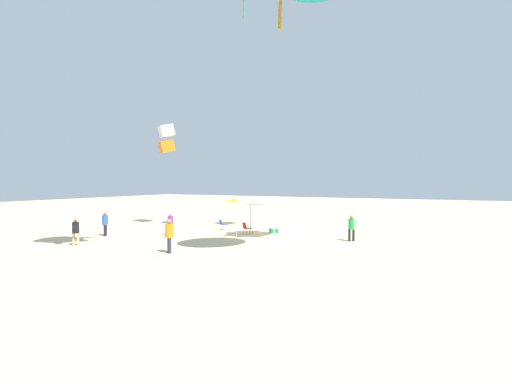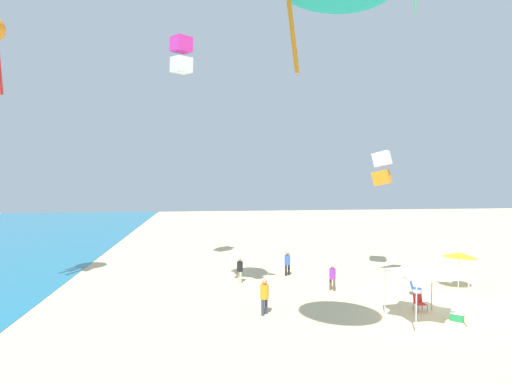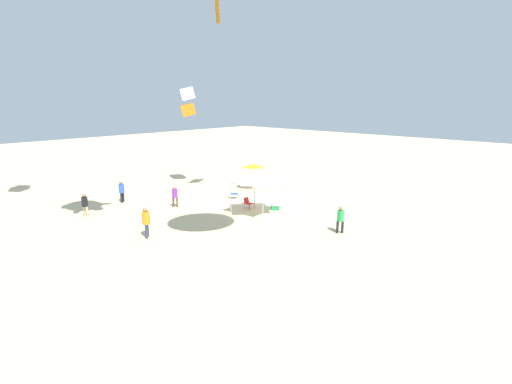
% 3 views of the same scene
% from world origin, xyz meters
% --- Properties ---
extents(ground, '(120.00, 120.00, 0.10)m').
position_xyz_m(ground, '(0.00, 0.00, -0.05)').
color(ground, beige).
extents(canopy_tent, '(3.11, 3.14, 2.75)m').
position_xyz_m(canopy_tent, '(-2.53, 2.45, 2.51)').
color(canopy_tent, '#B7B7BC').
rests_on(canopy_tent, ground).
extents(beach_umbrella, '(2.07, 2.07, 2.39)m').
position_xyz_m(beach_umbrella, '(2.80, -2.71, 2.15)').
color(beach_umbrella, silver).
rests_on(beach_umbrella, ground).
extents(folding_chair_facing_ocean, '(0.78, 0.81, 0.82)m').
position_xyz_m(folding_chair_facing_ocean, '(1.79, 0.78, 0.47)').
color(folding_chair_facing_ocean, black).
rests_on(folding_chair_facing_ocean, ground).
extents(folding_chair_near_cooler, '(0.63, 0.55, 0.82)m').
position_xyz_m(folding_chair_near_cooler, '(-1.04, 1.95, 0.47)').
color(folding_chair_near_cooler, black).
rests_on(folding_chair_near_cooler, ground).
extents(cooler_box, '(0.72, 0.74, 0.40)m').
position_xyz_m(cooler_box, '(-2.76, 0.85, 0.20)').
color(cooler_box, '#1E8C4C').
rests_on(cooler_box, ground).
extents(person_watching_sky, '(0.39, 0.39, 1.65)m').
position_xyz_m(person_watching_sky, '(3.23, 5.43, 0.97)').
color(person_watching_sky, brown).
rests_on(person_watching_sky, ground).
extents(person_far_stroller, '(0.44, 0.40, 1.67)m').
position_xyz_m(person_far_stroller, '(5.79, 11.02, 0.98)').
color(person_far_stroller, '#C6B28C').
rests_on(person_far_stroller, ground).
extents(person_kite_handler, '(0.40, 0.40, 1.69)m').
position_xyz_m(person_kite_handler, '(-8.73, 1.87, 0.99)').
color(person_kite_handler, black).
rests_on(person_kite_handler, ground).
extents(person_near_umbrella, '(0.44, 0.44, 1.85)m').
position_xyz_m(person_near_umbrella, '(-0.77, 10.23, 1.08)').
color(person_near_umbrella, '#33384C').
rests_on(person_near_umbrella, ground).
extents(person_by_tent, '(0.41, 0.41, 1.73)m').
position_xyz_m(person_by_tent, '(7.41, 7.49, 1.02)').
color(person_by_tent, black).
rests_on(person_by_tent, ground).
extents(kite_box_white, '(1.70, 1.75, 2.64)m').
position_xyz_m(kite_box_white, '(7.98, 0.30, 7.69)').
color(kite_box_white, white).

